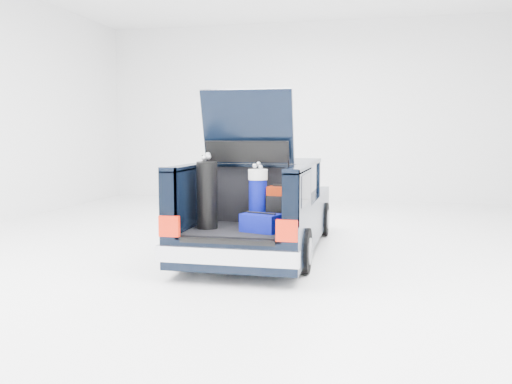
% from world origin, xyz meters
% --- Properties ---
extents(ground, '(14.00, 14.00, 0.00)m').
position_xyz_m(ground, '(0.00, 0.00, 0.00)').
color(ground, white).
rests_on(ground, ground).
extents(car, '(1.87, 4.65, 2.47)m').
position_xyz_m(car, '(-0.00, 0.11, 0.67)').
color(car, black).
rests_on(car, ground).
extents(red_suitcase, '(0.37, 0.27, 0.58)m').
position_xyz_m(red_suitcase, '(0.50, -1.21, 0.87)').
color(red_suitcase, maroon).
rests_on(red_suitcase, car).
extents(black_golf_bag, '(0.33, 0.36, 1.00)m').
position_xyz_m(black_golf_bag, '(-0.44, -1.55, 1.05)').
color(black_golf_bag, black).
rests_on(black_golf_bag, car).
extents(blue_golf_bag, '(0.32, 0.32, 0.89)m').
position_xyz_m(blue_golf_bag, '(0.19, -1.23, 1.00)').
color(blue_golf_bag, black).
rests_on(blue_golf_bag, car).
extents(blue_duffel, '(0.56, 0.46, 0.26)m').
position_xyz_m(blue_duffel, '(0.32, -1.63, 0.72)').
color(blue_duffel, '#050973').
rests_on(blue_duffel, car).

